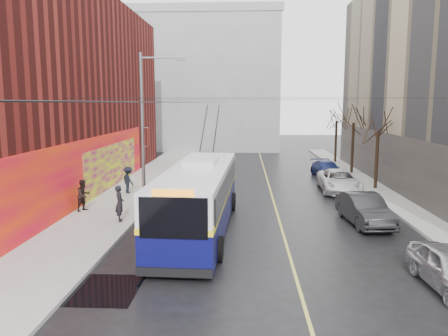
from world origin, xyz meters
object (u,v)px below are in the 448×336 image
object	(u,v)px
pedestrian_b	(84,195)
pedestrian_a	(120,203)
tree_far	(337,113)
tree_near	(379,120)
streetlight_pole	(145,126)
trolleybus	(199,197)
parked_car_c	(339,181)
following_car	(216,177)
pedestrian_c	(128,180)
parked_car_d	(327,169)
parked_car_b	(364,209)
tree_mid	(354,114)

from	to	relation	value
pedestrian_b	pedestrian_a	bearing A→B (deg)	-98.68
tree_far	tree_near	bearing A→B (deg)	-90.00
streetlight_pole	trolleybus	world-z (taller)	streetlight_pole
parked_car_c	following_car	size ratio (longest dim) A/B	1.31
pedestrian_a	pedestrian_c	bearing A→B (deg)	-8.90
tree_far	parked_car_d	world-z (taller)	tree_far
pedestrian_c	tree_near	bearing A→B (deg)	-122.57
pedestrian_c	tree_far	bearing A→B (deg)	-87.12
parked_car_b	parked_car_d	size ratio (longest dim) A/B	1.01
streetlight_pole	parked_car_b	size ratio (longest dim) A/B	1.91
pedestrian_b	pedestrian_c	distance (m)	5.08
parked_car_c	pedestrian_a	bearing A→B (deg)	-143.48
tree_near	parked_car_c	world-z (taller)	tree_near
tree_near	parked_car_c	xyz separation A→B (m)	(-2.74, -0.74, -4.21)
following_car	pedestrian_a	size ratio (longest dim) A/B	2.24
following_car	streetlight_pole	bearing A→B (deg)	-121.02
streetlight_pole	pedestrian_c	xyz separation A→B (m)	(-2.01, 3.39, -3.79)
following_car	tree_mid	bearing A→B (deg)	27.02
parked_car_d	following_car	xyz separation A→B (m)	(-9.00, -4.59, 0.04)
parked_car_b	pedestrian_a	distance (m)	12.54
trolleybus	following_car	world-z (taller)	trolleybus
pedestrian_c	streetlight_pole	bearing A→B (deg)	169.37
tree_near	tree_far	bearing A→B (deg)	90.00
tree_mid	pedestrian_c	size ratio (longest dim) A/B	3.70
tree_far	pedestrian_a	world-z (taller)	tree_far
tree_far	trolleybus	bearing A→B (deg)	-115.21
parked_car_b	pedestrian_b	distance (m)	15.23
tree_far	following_car	xyz separation A→B (m)	(-11.49, -13.39, -4.43)
tree_near	trolleybus	bearing A→B (deg)	-137.65
streetlight_pole	following_car	world-z (taller)	streetlight_pole
tree_far	parked_car_d	distance (m)	10.18
tree_mid	parked_car_d	distance (m)	5.51
parked_car_b	parked_car_c	xyz separation A→B (m)	(0.46, 8.25, -0.01)
tree_near	tree_far	world-z (taller)	tree_far
tree_near	trolleybus	world-z (taller)	tree_near
streetlight_pole	tree_near	world-z (taller)	streetlight_pole
pedestrian_a	pedestrian_b	bearing A→B (deg)	31.40
tree_mid	tree_far	size ratio (longest dim) A/B	1.02
tree_near	pedestrian_c	xyz separation A→B (m)	(-17.14, -2.61, -3.92)
parked_car_d	pedestrian_c	bearing A→B (deg)	-158.36
pedestrian_c	trolleybus	bearing A→B (deg)	174.10
parked_car_b	parked_car_d	distance (m)	14.21
tree_far	pedestrian_b	xyz separation A→B (m)	(-18.36, -21.54, -4.10)
following_car	pedestrian_b	xyz separation A→B (m)	(-6.88, -8.14, 0.32)
tree_far	parked_car_c	size ratio (longest dim) A/B	1.20
tree_near	tree_far	xyz separation A→B (m)	(0.00, 14.00, 0.17)
tree_mid	pedestrian_b	xyz separation A→B (m)	(-18.36, -14.54, -4.21)
tree_far	parked_car_c	xyz separation A→B (m)	(-2.74, -14.74, -4.38)
tree_far	pedestrian_a	xyz separation A→B (m)	(-15.72, -23.61, -4.05)
tree_mid	parked_car_d	xyz separation A→B (m)	(-2.48, -1.80, -4.58)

